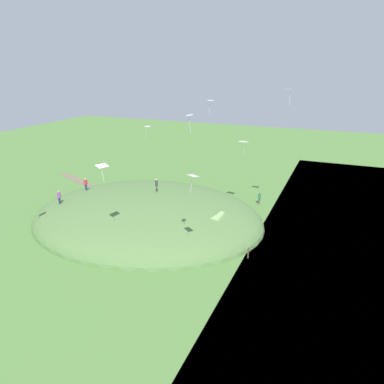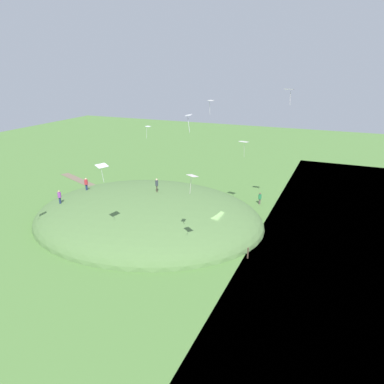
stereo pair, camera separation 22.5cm
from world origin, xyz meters
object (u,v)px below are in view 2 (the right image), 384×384
at_px(kite_0, 148,127).
at_px(mooring_post, 248,253).
at_px(kite_2, 244,142).
at_px(kite_5, 102,166).
at_px(kite_7, 211,102).
at_px(kite_4, 192,177).
at_px(person_with_child, 86,183).
at_px(person_on_hilltop, 59,195).
at_px(person_watching_kites, 260,197).
at_px(person_walking_path, 157,184).
at_px(kite_1, 289,90).
at_px(kite_3, 189,117).

bearing_deg(kite_0, mooring_post, 146.26).
xyz_separation_m(kite_2, kite_5, (8.41, 18.30, 0.54)).
xyz_separation_m(kite_7, mooring_post, (-7.83, 9.69, -13.89)).
height_order(kite_2, kite_4, kite_4).
height_order(person_with_child, kite_7, kite_7).
height_order(person_on_hilltop, mooring_post, person_on_hilltop).
height_order(person_watching_kites, kite_5, kite_5).
height_order(kite_0, kite_5, kite_0).
distance_m(person_with_child, person_watching_kites, 24.02).
distance_m(person_walking_path, kite_4, 16.74).
bearing_deg(person_watching_kites, kite_5, 49.47).
bearing_deg(person_walking_path, kite_2, 100.25).
bearing_deg(person_watching_kites, kite_4, 71.38).
bearing_deg(person_with_child, mooring_post, 142.04).
relative_size(kite_4, kite_5, 1.05).
height_order(person_with_child, kite_5, kite_5).
relative_size(kite_0, kite_1, 0.92).
relative_size(person_on_hilltop, person_with_child, 1.01).
bearing_deg(kite_3, kite_1, -101.15).
relative_size(person_walking_path, person_with_child, 1.03).
height_order(kite_2, kite_5, kite_5).
bearing_deg(kite_0, kite_7, 167.33).
bearing_deg(person_watching_kites, mooring_post, 83.50).
bearing_deg(mooring_post, kite_4, 57.89).
height_order(kite_0, kite_1, kite_1).
distance_m(kite_1, mooring_post, 19.58).
bearing_deg(person_watching_kites, person_on_hilltop, 19.35).
bearing_deg(person_on_hilltop, kite_1, 18.04).
bearing_deg(kite_3, person_watching_kites, -91.50).
bearing_deg(person_on_hilltop, kite_3, -28.34).
bearing_deg(kite_2, person_on_hilltop, 30.39).
bearing_deg(mooring_post, kite_5, 25.36).
xyz_separation_m(kite_1, kite_7, (8.73, 2.46, -1.44)).
xyz_separation_m(kite_4, kite_5, (8.96, 0.14, -0.02)).
bearing_deg(mooring_post, kite_3, 68.93).
relative_size(kite_0, kite_4, 0.99).
bearing_deg(person_with_child, person_watching_kites, -179.63).
relative_size(kite_2, kite_5, 1.27).
xyz_separation_m(kite_0, mooring_post, (-17.89, 11.95, -9.84)).
xyz_separation_m(kite_0, kite_3, (-14.83, 19.89, 4.68)).
bearing_deg(kite_4, kite_3, 106.25).
relative_size(kite_5, mooring_post, 1.35).
bearing_deg(kite_3, kite_4, -73.75).
distance_m(person_on_hilltop, mooring_post, 24.50).
relative_size(person_on_hilltop, kite_2, 0.83).
height_order(kite_1, kite_4, kite_1).
xyz_separation_m(kite_1, mooring_post, (0.90, 12.15, -15.33)).
height_order(person_on_hilltop, kite_2, kite_2).
relative_size(person_walking_path, kite_4, 1.03).
bearing_deg(person_walking_path, person_watching_kites, 107.75).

